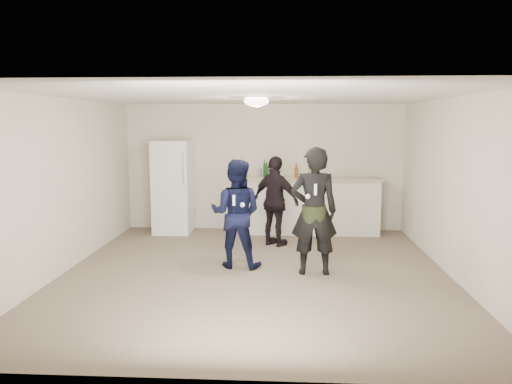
# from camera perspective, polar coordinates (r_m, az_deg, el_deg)

# --- Properties ---
(floor) EXTENTS (6.00, 6.00, 0.00)m
(floor) POSITION_cam_1_polar(r_m,az_deg,el_deg) (7.26, -0.09, -9.25)
(floor) COLOR #6B5B4C
(floor) RESTS_ON ground
(ceiling) EXTENTS (6.00, 6.00, 0.00)m
(ceiling) POSITION_cam_1_polar(r_m,az_deg,el_deg) (6.94, -0.10, 10.88)
(ceiling) COLOR silver
(ceiling) RESTS_ON wall_back
(wall_back) EXTENTS (6.00, 0.00, 6.00)m
(wall_back) POSITION_cam_1_polar(r_m,az_deg,el_deg) (9.97, 0.92, 2.82)
(wall_back) COLOR beige
(wall_back) RESTS_ON floor
(wall_front) EXTENTS (6.00, 0.00, 6.00)m
(wall_front) POSITION_cam_1_polar(r_m,az_deg,el_deg) (4.04, -2.60, -4.93)
(wall_front) COLOR beige
(wall_front) RESTS_ON floor
(wall_left) EXTENTS (0.00, 6.00, 6.00)m
(wall_left) POSITION_cam_1_polar(r_m,az_deg,el_deg) (7.66, -21.11, 0.70)
(wall_left) COLOR beige
(wall_left) RESTS_ON floor
(wall_right) EXTENTS (0.00, 6.00, 6.00)m
(wall_right) POSITION_cam_1_polar(r_m,az_deg,el_deg) (7.36, 21.81, 0.38)
(wall_right) COLOR beige
(wall_right) RESTS_ON floor
(counter) EXTENTS (2.60, 0.56, 1.05)m
(counter) POSITION_cam_1_polar(r_m,az_deg,el_deg) (9.74, 6.24, -1.66)
(counter) COLOR silver
(counter) RESTS_ON floor
(counter_top) EXTENTS (2.68, 0.64, 0.04)m
(counter_top) POSITION_cam_1_polar(r_m,az_deg,el_deg) (9.66, 6.29, 1.53)
(counter_top) COLOR beige
(counter_top) RESTS_ON counter
(fridge) EXTENTS (0.70, 0.70, 1.80)m
(fridge) POSITION_cam_1_polar(r_m,az_deg,el_deg) (9.84, -9.48, 0.59)
(fridge) COLOR white
(fridge) RESTS_ON floor
(fridge_handle) EXTENTS (0.02, 0.02, 0.60)m
(fridge_handle) POSITION_cam_1_polar(r_m,az_deg,el_deg) (9.38, -8.37, 2.71)
(fridge_handle) COLOR #B6B7BB
(fridge_handle) RESTS_ON fridge
(ceiling_dome) EXTENTS (0.36, 0.36, 0.16)m
(ceiling_dome) POSITION_cam_1_polar(r_m,az_deg,el_deg) (7.23, 0.05, 10.36)
(ceiling_dome) COLOR white
(ceiling_dome) RESTS_ON ceiling
(shaker) EXTENTS (0.08, 0.08, 0.17)m
(shaker) POSITION_cam_1_polar(r_m,az_deg,el_deg) (9.69, 0.50, 2.22)
(shaker) COLOR #B5B5BA
(shaker) RESTS_ON counter_top
(man) EXTENTS (0.86, 0.72, 1.61)m
(man) POSITION_cam_1_polar(r_m,az_deg,el_deg) (7.40, -2.31, -2.48)
(man) COLOR #0F1540
(man) RESTS_ON floor
(woman) EXTENTS (0.68, 0.46, 1.81)m
(woman) POSITION_cam_1_polar(r_m,az_deg,el_deg) (7.07, 6.64, -2.20)
(woman) COLOR black
(woman) RESTS_ON floor
(camo_shorts) EXTENTS (0.34, 0.34, 0.28)m
(camo_shorts) POSITION_cam_1_polar(r_m,az_deg,el_deg) (7.08, 6.63, -2.65)
(camo_shorts) COLOR #2A3919
(camo_shorts) RESTS_ON woman
(spectator) EXTENTS (0.98, 0.83, 1.57)m
(spectator) POSITION_cam_1_polar(r_m,az_deg,el_deg) (8.67, 2.26, -1.07)
(spectator) COLOR black
(spectator) RESTS_ON floor
(remote_man) EXTENTS (0.04, 0.04, 0.15)m
(remote_man) POSITION_cam_1_polar(r_m,az_deg,el_deg) (7.09, -2.54, -0.95)
(remote_man) COLOR white
(remote_man) RESTS_ON man
(nunchuk_man) EXTENTS (0.07, 0.07, 0.07)m
(nunchuk_man) POSITION_cam_1_polar(r_m,az_deg,el_deg) (7.12, -1.55, -1.48)
(nunchuk_man) COLOR white
(nunchuk_man) RESTS_ON man
(remote_woman) EXTENTS (0.04, 0.04, 0.15)m
(remote_woman) POSITION_cam_1_polar(r_m,az_deg,el_deg) (6.77, 6.81, 0.29)
(remote_woman) COLOR white
(remote_woman) RESTS_ON woman
(nunchuk_woman) EXTENTS (0.07, 0.07, 0.07)m
(nunchuk_woman) POSITION_cam_1_polar(r_m,az_deg,el_deg) (6.81, 5.94, -0.51)
(nunchuk_woman) COLOR white
(nunchuk_woman) RESTS_ON woman
(bottle_cluster) EXTENTS (0.95, 0.27, 0.26)m
(bottle_cluster) POSITION_cam_1_polar(r_m,az_deg,el_deg) (9.64, 3.62, 2.33)
(bottle_cluster) COLOR #13441B
(bottle_cluster) RESTS_ON counter_top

